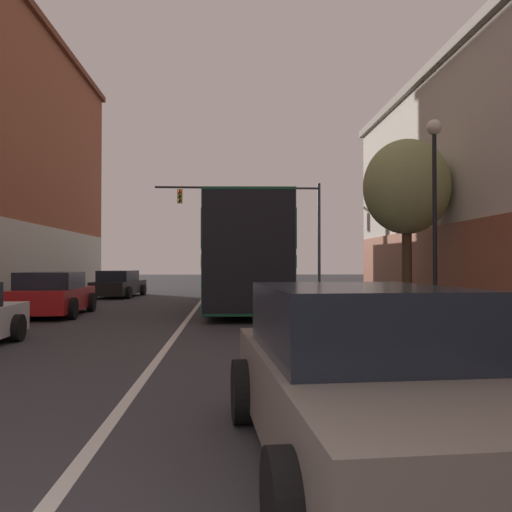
{
  "coord_description": "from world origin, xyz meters",
  "views": [
    {
      "loc": [
        1.18,
        -1.22,
        1.58
      ],
      "look_at": [
        2.12,
        15.8,
        1.88
      ],
      "focal_mm": 35.0,
      "sensor_mm": 36.0,
      "label": 1
    }
  ],
  "objects_px": {
    "street_tree_near": "(407,188)",
    "street_lamp": "(435,198)",
    "parked_car_left_near": "(119,284)",
    "parked_car_left_far": "(52,295)",
    "hatchback_foreground": "(363,380)",
    "traffic_signal_gantry": "(263,210)",
    "bus": "(250,253)"
  },
  "relations": [
    {
      "from": "street_lamp",
      "to": "street_tree_near",
      "type": "bearing_deg",
      "value": 83.96
    },
    {
      "from": "traffic_signal_gantry",
      "to": "bus",
      "type": "bearing_deg",
      "value": -97.07
    },
    {
      "from": "hatchback_foreground",
      "to": "street_lamp",
      "type": "relative_size",
      "value": 0.8
    },
    {
      "from": "parked_car_left_near",
      "to": "parked_car_left_far",
      "type": "bearing_deg",
      "value": -175.45
    },
    {
      "from": "bus",
      "to": "hatchback_foreground",
      "type": "bearing_deg",
      "value": -176.36
    },
    {
      "from": "bus",
      "to": "street_lamp",
      "type": "xyz_separation_m",
      "value": [
        4.01,
        -7.72,
        1.1
      ]
    },
    {
      "from": "bus",
      "to": "parked_car_left_near",
      "type": "bearing_deg",
      "value": 50.29
    },
    {
      "from": "hatchback_foreground",
      "to": "parked_car_left_near",
      "type": "relative_size",
      "value": 0.93
    },
    {
      "from": "traffic_signal_gantry",
      "to": "street_lamp",
      "type": "relative_size",
      "value": 1.92
    },
    {
      "from": "parked_car_left_near",
      "to": "street_tree_near",
      "type": "xyz_separation_m",
      "value": [
        10.47,
        -10.79,
        3.18
      ]
    },
    {
      "from": "bus",
      "to": "street_tree_near",
      "type": "relative_size",
      "value": 2.37
    },
    {
      "from": "parked_car_left_far",
      "to": "traffic_signal_gantry",
      "type": "height_order",
      "value": "traffic_signal_gantry"
    },
    {
      "from": "traffic_signal_gantry",
      "to": "street_tree_near",
      "type": "height_order",
      "value": "traffic_signal_gantry"
    },
    {
      "from": "parked_car_left_far",
      "to": "hatchback_foreground",
      "type": "bearing_deg",
      "value": -154.11
    },
    {
      "from": "street_tree_near",
      "to": "parked_car_left_far",
      "type": "bearing_deg",
      "value": 170.23
    },
    {
      "from": "parked_car_left_near",
      "to": "traffic_signal_gantry",
      "type": "xyz_separation_m",
      "value": [
        7.38,
        3.97,
        4.17
      ]
    },
    {
      "from": "hatchback_foreground",
      "to": "traffic_signal_gantry",
      "type": "height_order",
      "value": "traffic_signal_gantry"
    },
    {
      "from": "hatchback_foreground",
      "to": "parked_car_left_far",
      "type": "xyz_separation_m",
      "value": [
        -6.54,
        11.93,
        -0.02
      ]
    },
    {
      "from": "bus",
      "to": "traffic_signal_gantry",
      "type": "bearing_deg",
      "value": -4.34
    },
    {
      "from": "parked_car_left_far",
      "to": "street_tree_near",
      "type": "xyz_separation_m",
      "value": [
        10.59,
        -1.82,
        3.14
      ]
    },
    {
      "from": "hatchback_foreground",
      "to": "street_lamp",
      "type": "height_order",
      "value": "street_lamp"
    },
    {
      "from": "bus",
      "to": "street_lamp",
      "type": "distance_m",
      "value": 8.77
    },
    {
      "from": "hatchback_foreground",
      "to": "parked_car_left_far",
      "type": "height_order",
      "value": "hatchback_foreground"
    },
    {
      "from": "bus",
      "to": "traffic_signal_gantry",
      "type": "height_order",
      "value": "traffic_signal_gantry"
    },
    {
      "from": "bus",
      "to": "street_lamp",
      "type": "height_order",
      "value": "street_lamp"
    },
    {
      "from": "bus",
      "to": "parked_car_left_far",
      "type": "xyz_separation_m",
      "value": [
        -6.3,
        -3.31,
        -1.4
      ]
    },
    {
      "from": "traffic_signal_gantry",
      "to": "street_tree_near",
      "type": "relative_size",
      "value": 1.85
    },
    {
      "from": "parked_car_left_far",
      "to": "traffic_signal_gantry",
      "type": "bearing_deg",
      "value": -32.91
    },
    {
      "from": "parked_car_left_far",
      "to": "street_tree_near",
      "type": "relative_size",
      "value": 0.78
    },
    {
      "from": "parked_car_left_near",
      "to": "parked_car_left_far",
      "type": "height_order",
      "value": "parked_car_left_far"
    },
    {
      "from": "parked_car_left_near",
      "to": "street_tree_near",
      "type": "bearing_deg",
      "value": -130.58
    },
    {
      "from": "street_tree_near",
      "to": "street_lamp",
      "type": "bearing_deg",
      "value": -96.04
    }
  ]
}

